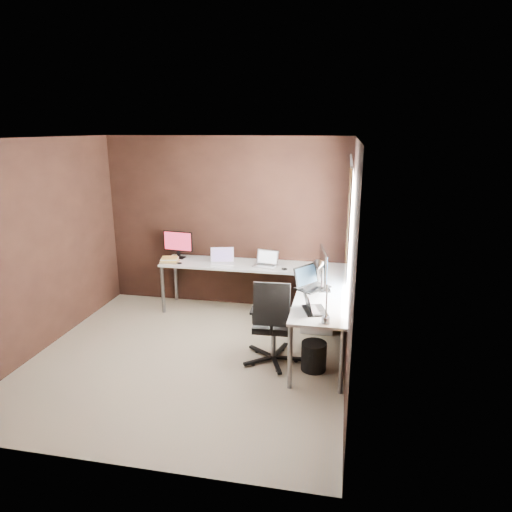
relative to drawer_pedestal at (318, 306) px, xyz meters
The scene contains 15 objects.
room 1.82m from the drawer_pedestal, 135.13° to the right, with size 3.60×3.60×2.50m.
desk 0.71m from the drawer_pedestal, 169.36° to the right, with size 2.65×2.25×0.73m.
drawer_pedestal is the anchor object (origin of this frame).
monitor_left 2.27m from the drawer_pedestal, 167.43° to the left, with size 0.46×0.15×0.40m.
monitor_right 0.88m from the drawer_pedestal, 82.90° to the right, with size 0.18×0.60×0.49m.
laptop_white 1.51m from the drawer_pedestal, 167.87° to the left, with size 0.38×0.31×0.22m.
laptop_silver 0.96m from the drawer_pedestal, 157.59° to the left, with size 0.36×0.29×0.22m.
laptop_black_big 0.68m from the drawer_pedestal, 100.31° to the right, with size 0.46×0.49×0.26m.
laptop_black_small 1.31m from the drawer_pedestal, 90.23° to the right, with size 0.31×0.37×0.21m.
book_stack 2.22m from the drawer_pedestal, behind, with size 0.27×0.23×0.08m.
mouse_left 2.05m from the drawer_pedestal, behind, with size 0.08×0.05×0.03m, color black.
mouse_corner 0.68m from the drawer_pedestal, 161.38° to the left, with size 0.09×0.06×0.03m, color black.
desk_lamp 1.66m from the drawer_pedestal, 86.58° to the right, with size 0.20×0.23×0.62m.
office_chair 1.14m from the drawer_pedestal, 112.93° to the right, with size 0.57×0.57×1.01m.
wastebasket 1.14m from the drawer_pedestal, 88.62° to the right, with size 0.28×0.28×0.32m, color black.
Camera 1 is at (1.71, -4.59, 2.60)m, focal length 32.00 mm.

